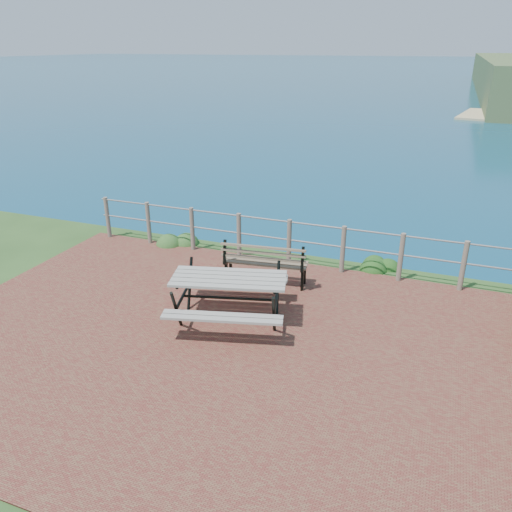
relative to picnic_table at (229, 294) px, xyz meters
The scene contains 7 objects.
ground 0.92m from the picnic_table, 72.21° to the right, with size 10.00×7.00×0.12m, color brown.
ocean 199.27m from the picnic_table, 89.93° to the left, with size 1200.00×1200.00×0.00m, color #12666F.
safety_railing 2.63m from the picnic_table, 84.86° to the left, with size 9.40×0.10×1.00m.
picnic_table is the anchor object (origin of this frame).
park_bench 1.57m from the picnic_table, 86.89° to the left, with size 1.67×0.61×0.92m.
shrub_lip_west 3.91m from the picnic_table, 131.39° to the left, with size 0.75×0.75×0.49m, color #1D4D20.
shrub_lip_east 3.90m from the picnic_table, 55.76° to the left, with size 0.67×0.67×0.38m, color #1D4A16.
Camera 1 is at (2.85, -6.08, 4.39)m, focal length 35.00 mm.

